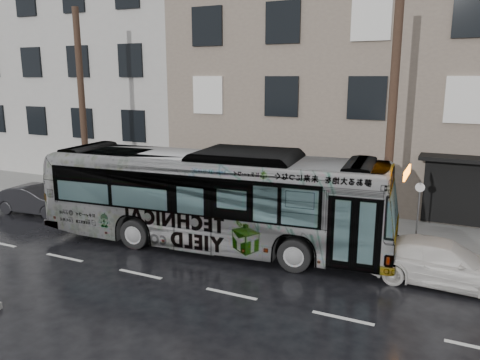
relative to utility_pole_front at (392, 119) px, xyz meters
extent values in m
plane|color=black|center=(-6.50, -3.30, -4.65)|extent=(120.00, 120.00, 0.00)
cube|color=gray|center=(-6.50, 1.60, -4.58)|extent=(90.00, 3.60, 0.15)
cube|color=gray|center=(-1.50, 9.40, 0.85)|extent=(20.00, 12.00, 11.00)
cube|color=#B3B0A9|center=(-24.50, 10.90, 3.35)|extent=(26.00, 15.00, 16.00)
cylinder|color=#3D291E|center=(0.00, 0.00, 0.00)|extent=(0.30, 0.30, 9.00)
cylinder|color=#3D291E|center=(-14.00, 0.00, 0.00)|extent=(0.30, 0.30, 9.00)
cylinder|color=slate|center=(1.10, 0.00, -3.30)|extent=(0.06, 0.06, 2.40)
imported|color=#B2B2B2|center=(-5.69, -2.49, -2.86)|extent=(13.07, 4.11, 3.58)
imported|color=silver|center=(2.06, -2.44, -3.99)|extent=(4.53, 1.86, 1.31)
imported|color=black|center=(-14.89, -2.33, -4.01)|extent=(3.99, 1.73, 1.28)
camera|label=1|loc=(2.22, -16.83, 1.41)|focal=35.00mm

